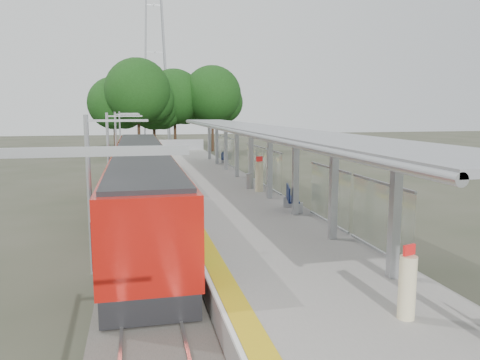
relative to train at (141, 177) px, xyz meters
name	(u,v)px	position (x,y,z in m)	size (l,w,h in m)	color
ground	(357,357)	(4.50, -15.72, -2.05)	(200.00, 200.00, 0.00)	#474438
trackbed	(141,199)	(0.00, 4.28, -1.93)	(3.00, 70.00, 0.24)	#59544C
platform	(213,190)	(4.50, 4.28, -1.55)	(6.00, 50.00, 1.00)	gray
tactile_strip	(173,183)	(1.95, 4.28, -1.04)	(0.60, 50.00, 0.02)	gold
end_fence	(177,145)	(4.50, 29.23, -0.45)	(6.00, 0.10, 1.20)	#9EA0A5
train	(141,177)	(0.00, 0.00, 0.00)	(2.74, 27.60, 3.62)	black
canopy	(252,135)	(6.11, 0.46, 2.15)	(3.27, 38.00, 3.66)	#9EA0A5
pylon	(154,29)	(3.50, 57.28, 16.95)	(8.00, 4.00, 38.00)	#9EA0A5
tree_cluster	(164,97)	(3.51, 36.62, 5.17)	(19.80, 12.72, 11.77)	#382316
catenary_masts	(110,156)	(-1.72, 3.28, 0.86)	(2.08, 48.16, 5.40)	#9EA0A5
bench_mid	(291,197)	(6.60, -4.85, -0.45)	(0.92, 1.75, 1.14)	#0D1A45
bench_far	(224,158)	(7.11, 14.29, -0.52)	(0.87, 1.53, 1.00)	#0D1A45
info_pillar_near	(407,287)	(5.44, -16.09, -0.33)	(0.38, 0.38, 1.68)	beige
info_pillar_far	(259,176)	(6.50, 0.33, -0.19)	(0.45, 0.45, 1.98)	beige
litter_bin	(250,181)	(6.20, 1.35, -0.60)	(0.44, 0.44, 0.90)	#9EA0A5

